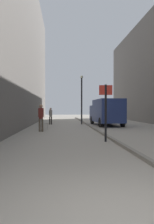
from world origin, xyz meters
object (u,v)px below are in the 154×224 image
at_px(street_sign_post, 106,108).
at_px(cafe_chair_near_window, 44,122).
at_px(delivery_van, 106,112).
at_px(pedestrian_main_foreground, 51,115).
at_px(lamp_post, 82,96).
at_px(pedestrian_mid_block, 41,116).

bearing_deg(street_sign_post, cafe_chair_near_window, -53.56).
bearing_deg(street_sign_post, delivery_van, -96.87).
height_order(pedestrian_main_foreground, street_sign_post, street_sign_post).
bearing_deg(cafe_chair_near_window, pedestrian_main_foreground, 171.93).
xyz_separation_m(pedestrian_main_foreground, lamp_post, (3.01, -0.02, 1.79)).
xyz_separation_m(pedestrian_mid_block, lamp_post, (3.31, 6.11, 1.69)).
bearing_deg(delivery_van, pedestrian_main_foreground, 161.13).
height_order(pedestrian_mid_block, cafe_chair_near_window, pedestrian_mid_block).
distance_m(delivery_van, street_sign_post, 9.24).
relative_size(pedestrian_mid_block, cafe_chair_near_window, 1.91).
distance_m(street_sign_post, lamp_post, 10.53).
relative_size(pedestrian_main_foreground, cafe_chair_near_window, 1.73).
bearing_deg(lamp_post, pedestrian_mid_block, -118.44).
bearing_deg(pedestrian_main_foreground, lamp_post, 5.51).
bearing_deg(pedestrian_mid_block, delivery_van, 39.88).
distance_m(pedestrian_main_foreground, lamp_post, 3.50).
height_order(pedestrian_main_foreground, delivery_van, delivery_van).
height_order(delivery_van, lamp_post, lamp_post).
height_order(pedestrian_main_foreground, cafe_chair_near_window, pedestrian_main_foreground).
xyz_separation_m(street_sign_post, lamp_post, (-0.05, 10.47, 1.18)).
xyz_separation_m(pedestrian_mid_block, street_sign_post, (3.36, -4.36, 0.51)).
distance_m(delivery_van, lamp_post, 2.94).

